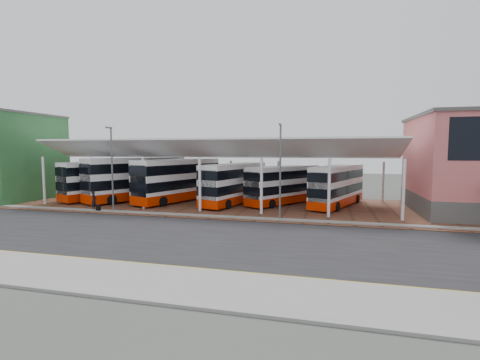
{
  "coord_description": "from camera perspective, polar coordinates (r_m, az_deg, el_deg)",
  "views": [
    {
      "loc": [
        5.86,
        -22.6,
        5.93
      ],
      "look_at": [
        -1.69,
        7.17,
        3.27
      ],
      "focal_mm": 26.0,
      "sensor_mm": 36.0,
      "label": 1
    }
  ],
  "objects": [
    {
      "name": "north_kerb",
      "position": [
        29.97,
        2.7,
        -6.33
      ],
      "size": [
        120.0,
        0.8,
        0.14
      ],
      "primitive_type": "cube",
      "color": "gray",
      "rests_on": "ground"
    },
    {
      "name": "yellow_line_near",
      "position": [
        17.68,
        -6.19,
        -14.59
      ],
      "size": [
        120.0,
        0.12,
        0.01
      ],
      "primitive_type": "cube",
      "color": "#BDA600",
      "rests_on": "road"
    },
    {
      "name": "yellow_line_far",
      "position": [
        17.94,
        -5.84,
        -14.29
      ],
      "size": [
        120.0,
        0.12,
        0.01
      ],
      "primitive_type": "cube",
      "color": "#BDA600",
      "rests_on": "road"
    },
    {
      "name": "pedestrian",
      "position": [
        37.08,
        -22.85,
        -3.09
      ],
      "size": [
        0.65,
        0.79,
        1.86
      ],
      "primitive_type": "imported",
      "rotation": [
        0.0,
        0.0,
        1.92
      ],
      "color": "black",
      "rests_on": "forecourt"
    },
    {
      "name": "forecourt",
      "position": [
        36.29,
        7.96,
        -4.45
      ],
      "size": [
        72.0,
        16.0,
        0.06
      ],
      "primitive_type": "cube",
      "color": "brown",
      "rests_on": "ground"
    },
    {
      "name": "bus_2",
      "position": [
        40.36,
        -10.09,
        -0.07
      ],
      "size": [
        6.43,
        11.91,
        4.81
      ],
      "rotation": [
        0.0,
        0.0,
        -0.34
      ],
      "color": "white",
      "rests_on": "forecourt"
    },
    {
      "name": "bus_4",
      "position": [
        38.16,
        7.16,
        -0.84
      ],
      "size": [
        7.32,
        9.63,
        4.11
      ],
      "rotation": [
        0.0,
        0.0,
        -0.57
      ],
      "color": "white",
      "rests_on": "forecourt"
    },
    {
      "name": "bus_0",
      "position": [
        44.72,
        -21.03,
        -0.04
      ],
      "size": [
        6.48,
        11.06,
        4.5
      ],
      "rotation": [
        0.0,
        0.0,
        -0.39
      ],
      "color": "white",
      "rests_on": "forecourt"
    },
    {
      "name": "ground",
      "position": [
        24.09,
        -0.3,
        -9.3
      ],
      "size": [
        140.0,
        140.0,
        0.0
      ],
      "primitive_type": "plane",
      "color": "#3F423D"
    },
    {
      "name": "suitcase",
      "position": [
        36.09,
        -22.24,
        -4.26
      ],
      "size": [
        0.37,
        0.27,
        0.64
      ],
      "primitive_type": "cube",
      "color": "black",
      "rests_on": "forecourt"
    },
    {
      "name": "canopy",
      "position": [
        38.41,
        -3.76,
        4.74
      ],
      "size": [
        37.0,
        11.63,
        7.07
      ],
      "color": "white",
      "rests_on": "ground"
    },
    {
      "name": "road",
      "position": [
        23.15,
        -0.93,
        -9.87
      ],
      "size": [
        120.0,
        14.0,
        0.02
      ],
      "primitive_type": "cube",
      "color": "black",
      "rests_on": "ground"
    },
    {
      "name": "bus_3",
      "position": [
        37.92,
        -0.92,
        -0.64
      ],
      "size": [
        5.12,
        10.9,
        4.38
      ],
      "rotation": [
        0.0,
        0.0,
        -0.26
      ],
      "color": "white",
      "rests_on": "forecourt"
    },
    {
      "name": "sidewalk",
      "position": [
        15.92,
        -8.81,
        -16.7
      ],
      "size": [
        120.0,
        4.0,
        0.14
      ],
      "primitive_type": "cube",
      "color": "gray",
      "rests_on": "ground"
    },
    {
      "name": "bus_1",
      "position": [
        42.43,
        -16.64,
        0.14
      ],
      "size": [
        8.18,
        11.88,
        4.95
      ],
      "rotation": [
        0.0,
        0.0,
        -0.5
      ],
      "color": "white",
      "rests_on": "forecourt"
    },
    {
      "name": "shop_green",
      "position": [
        49.13,
        -32.71,
        3.22
      ],
      "size": [
        6.4,
        10.2,
        10.22
      ],
      "color": "#33723B",
      "rests_on": "ground"
    },
    {
      "name": "bus_5",
      "position": [
        37.74,
        15.68,
        -0.96
      ],
      "size": [
        5.83,
        10.44,
        4.23
      ],
      "rotation": [
        0.0,
        0.0,
        -0.36
      ],
      "color": "white",
      "rests_on": "forecourt"
    },
    {
      "name": "lamp_east",
      "position": [
        29.17,
        6.61,
        1.83
      ],
      "size": [
        0.16,
        0.9,
        8.07
      ],
      "color": "#585B60",
      "rests_on": "ground"
    },
    {
      "name": "lamp_west",
      "position": [
        35.08,
        -20.28,
        2.08
      ],
      "size": [
        0.16,
        0.9,
        8.07
      ],
      "color": "#585B60",
      "rests_on": "ground"
    }
  ]
}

